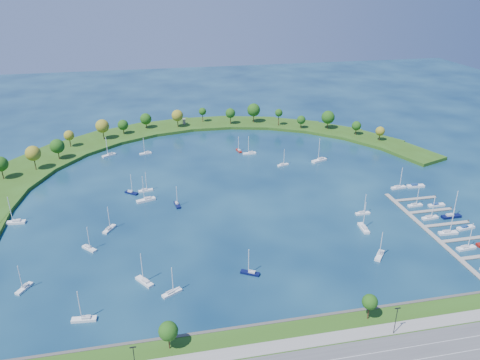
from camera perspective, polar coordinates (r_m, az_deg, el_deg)
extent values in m
plane|color=#071E3D|center=(243.68, -0.91, -1.43)|extent=(700.00, 700.00, 0.00)
cube|color=#474442|center=(159.72, 6.32, -17.03)|extent=(420.00, 1.20, 1.80)
cube|color=gray|center=(151.95, 7.59, -19.35)|extent=(420.00, 5.00, 0.12)
cylinder|color=#382314|center=(148.96, -8.77, -19.17)|extent=(0.56, 0.56, 5.25)
sphere|color=#1C4E13|center=(146.36, -8.87, -18.08)|extent=(6.00, 6.00, 6.00)
cylinder|color=#382314|center=(162.59, 15.62, -15.45)|extent=(0.56, 0.56, 5.60)
sphere|color=#1C4E13|center=(160.22, 15.78, -14.39)|extent=(5.20, 5.20, 5.20)
cylinder|color=black|center=(158.12, 18.71, -16.21)|extent=(0.24, 0.24, 10.00)
cube|color=#2C4D14|center=(285.10, -26.65, 0.02)|extent=(50.23, 54.30, 2.00)
cube|color=#2C4D14|center=(305.91, -22.87, 2.30)|extent=(54.07, 56.09, 2.00)
cube|color=#2C4D14|center=(323.40, -18.62, 4.12)|extent=(55.20, 54.07, 2.00)
cube|color=#2C4D14|center=(337.16, -14.02, 5.49)|extent=(53.65, 48.47, 2.00)
cube|color=#2C4D14|center=(346.86, -9.19, 6.44)|extent=(49.62, 39.75, 2.00)
cube|color=#2C4D14|center=(352.30, -4.22, 6.97)|extent=(44.32, 29.96, 2.00)
cube|color=#2C4D14|center=(353.36, 0.82, 7.09)|extent=(49.49, 38.05, 2.00)
cube|color=#2C4D14|center=(350.01, 5.84, 6.80)|extent=(51.13, 44.12, 2.00)
cube|color=#2C4D14|center=(342.34, 10.75, 6.08)|extent=(49.19, 47.96, 2.00)
cube|color=#2C4D14|center=(330.50, 15.48, 4.95)|extent=(43.90, 49.49, 2.00)
cube|color=#2C4D14|center=(314.75, 19.93, 3.38)|extent=(35.67, 48.74, 2.00)
cylinder|color=#382314|center=(283.92, -27.36, 0.80)|extent=(0.56, 0.56, 7.19)
sphere|color=#1C4E13|center=(282.10, -27.56, 1.77)|extent=(8.27, 8.27, 8.27)
cylinder|color=#382314|center=(288.81, -24.06, 1.94)|extent=(0.56, 0.56, 8.39)
sphere|color=olive|center=(286.82, -24.26, 3.04)|extent=(8.66, 8.66, 8.66)
cylinder|color=#382314|center=(300.23, -21.56, 3.02)|extent=(0.56, 0.56, 6.70)
sphere|color=#1C4E13|center=(298.56, -21.71, 3.92)|extent=(8.64, 8.64, 8.64)
cylinder|color=#382314|center=(319.34, -20.31, 4.43)|extent=(0.56, 0.56, 6.48)
sphere|color=olive|center=(317.93, -20.43, 5.20)|extent=(6.56, 6.56, 6.56)
cylinder|color=#382314|center=(326.80, -16.57, 5.49)|extent=(0.56, 0.56, 7.58)
sphere|color=olive|center=(325.12, -16.69, 6.42)|extent=(9.07, 9.07, 9.07)
cylinder|color=#382314|center=(334.58, -14.23, 5.97)|extent=(0.56, 0.56, 5.14)
sphere|color=#1C4E13|center=(333.38, -14.30, 6.63)|extent=(7.31, 7.31, 7.31)
cylinder|color=#382314|center=(343.62, -11.54, 6.73)|extent=(0.56, 0.56, 5.38)
sphere|color=#1C4E13|center=(342.37, -11.60, 7.42)|extent=(8.18, 8.18, 8.18)
cylinder|color=#382314|center=(342.15, -7.72, 7.09)|extent=(0.56, 0.56, 7.11)
sphere|color=olive|center=(340.65, -7.77, 7.92)|extent=(8.37, 8.37, 8.37)
cylinder|color=#382314|center=(352.37, -4.64, 7.74)|extent=(0.56, 0.56, 7.11)
sphere|color=#1C4E13|center=(351.07, -4.67, 8.47)|extent=(5.59, 5.59, 5.59)
cylinder|color=#382314|center=(346.07, -1.20, 7.49)|extent=(0.56, 0.56, 7.01)
sphere|color=#1C4E13|center=(344.66, -1.20, 8.28)|extent=(7.29, 7.29, 7.29)
cylinder|color=#382314|center=(350.02, 1.69, 7.75)|extent=(0.56, 0.56, 7.82)
sphere|color=#1C4E13|center=(348.39, 1.70, 8.68)|extent=(9.70, 9.70, 9.70)
cylinder|color=#382314|center=(343.84, 4.80, 7.44)|extent=(0.56, 0.56, 8.58)
sphere|color=#1C4E13|center=(342.31, 4.83, 8.30)|extent=(5.59, 5.59, 5.59)
cylinder|color=#382314|center=(339.49, 7.55, 6.78)|extent=(0.56, 0.56, 5.17)
sphere|color=#1C4E13|center=(338.36, 7.59, 7.40)|extent=(6.21, 6.21, 6.21)
cylinder|color=#382314|center=(341.20, 10.78, 6.80)|extent=(0.56, 0.56, 6.79)
sphere|color=#1C4E13|center=(339.68, 10.85, 7.65)|extent=(9.46, 9.46, 9.46)
cylinder|color=#382314|center=(332.65, 14.16, 5.89)|extent=(0.56, 0.56, 5.29)
sphere|color=#1C4E13|center=(331.47, 14.23, 6.53)|extent=(6.47, 6.47, 6.47)
cylinder|color=#382314|center=(324.98, 16.88, 5.15)|extent=(0.56, 0.56, 5.52)
sphere|color=olive|center=(323.76, 16.97, 5.82)|extent=(6.17, 6.17, 6.17)
cylinder|color=gray|center=(349.36, -6.94, 7.19)|extent=(2.20, 2.20, 3.56)
cylinder|color=gray|center=(348.80, -6.96, 7.49)|extent=(2.60, 2.60, 0.30)
cube|color=gray|center=(221.64, 22.64, -6.21)|extent=(2.20, 82.00, 0.40)
cube|color=gray|center=(223.93, 26.14, -6.57)|extent=(22.00, 2.00, 0.40)
cube|color=gray|center=(232.86, 24.27, -5.00)|extent=(22.00, 2.00, 0.40)
cylinder|color=#382314|center=(239.03, 26.42, -4.59)|extent=(0.36, 0.36, 1.60)
cube|color=gray|center=(242.18, 22.54, -3.53)|extent=(22.00, 2.00, 0.40)
cylinder|color=#382314|center=(248.12, 24.66, -3.19)|extent=(0.36, 0.36, 1.60)
cube|color=gray|center=(251.85, 20.96, -2.18)|extent=(22.00, 2.00, 0.40)
cylinder|color=#382314|center=(257.56, 23.02, -1.88)|extent=(0.36, 0.36, 1.60)
cube|color=maroon|center=(298.40, -0.14, 3.65)|extent=(3.03, 6.95, 0.81)
cube|color=silver|center=(297.57, -0.10, 3.73)|extent=(1.71, 2.55, 0.56)
cylinder|color=silver|center=(297.15, -0.18, 4.57)|extent=(0.32, 0.32, 9.08)
cube|color=white|center=(179.66, -11.75, -12.23)|extent=(6.88, 8.39, 1.03)
cube|color=silver|center=(178.56, -11.61, -12.13)|extent=(3.09, 3.42, 0.72)
cylinder|color=silver|center=(176.50, -12.06, -10.49)|extent=(0.32, 0.32, 11.56)
cube|color=white|center=(168.46, -18.76, -16.04)|extent=(8.33, 3.00, 0.98)
cube|color=silver|center=(167.76, -18.51, -15.82)|extent=(2.99, 1.85, 0.69)
cylinder|color=silver|center=(164.91, -19.27, -14.43)|extent=(0.32, 0.32, 11.01)
cube|color=white|center=(204.67, -18.16, -8.08)|extent=(6.58, 6.84, 0.89)
cube|color=silver|center=(204.81, -18.32, -7.83)|extent=(2.83, 2.89, 0.62)
cylinder|color=silver|center=(201.48, -18.26, -6.83)|extent=(0.32, 0.32, 10.02)
cube|color=white|center=(248.64, -11.59, -1.29)|extent=(7.86, 3.64, 0.91)
cube|color=silver|center=(248.18, -11.78, -1.16)|extent=(2.91, 2.00, 0.64)
cylinder|color=silver|center=(246.42, -11.56, -0.10)|extent=(0.32, 0.32, 10.24)
cube|color=#090E3A|center=(247.74, -13.29, -1.56)|extent=(7.23, 6.26, 0.90)
cube|color=silver|center=(247.86, -13.44, -1.37)|extent=(2.98, 2.77, 0.63)
cylinder|color=silver|center=(245.07, -13.30, -0.43)|extent=(0.32, 0.32, 10.14)
cube|color=white|center=(190.25, -25.17, -12.06)|extent=(5.40, 7.33, 0.87)
cube|color=silver|center=(190.24, -25.06, -11.76)|extent=(2.51, 2.92, 0.61)
cylinder|color=silver|center=(187.00, -25.58, -10.82)|extent=(0.32, 0.32, 9.83)
cube|color=white|center=(238.18, -11.57, -2.45)|extent=(9.90, 5.51, 1.15)
cube|color=silver|center=(238.00, -11.38, -2.20)|extent=(3.76, 2.82, 0.80)
cylinder|color=silver|center=(234.95, -11.89, -0.97)|extent=(0.32, 0.32, 12.89)
cube|color=white|center=(293.70, 1.18, 3.31)|extent=(8.48, 2.88, 1.00)
cube|color=silver|center=(293.62, 1.34, 3.48)|extent=(3.02, 1.83, 0.70)
cylinder|color=silver|center=(291.37, 1.07, 4.43)|extent=(0.32, 0.32, 11.27)
cube|color=white|center=(198.60, 16.91, -8.96)|extent=(7.01, 7.71, 0.98)
cube|color=silver|center=(198.84, 16.99, -8.64)|extent=(3.07, 3.21, 0.69)
cylinder|color=silver|center=(194.92, 17.08, -7.58)|extent=(0.32, 0.32, 11.02)
cube|color=white|center=(237.33, -26.11, -4.74)|extent=(9.52, 3.22, 1.12)
cube|color=silver|center=(236.61, -25.94, -4.53)|extent=(3.39, 2.04, 0.79)
cylinder|color=silver|center=(234.60, -26.59, -3.27)|extent=(0.32, 0.32, 12.65)
cube|color=#090E3A|center=(180.58, 1.26, -11.45)|extent=(7.55, 5.58, 0.90)
cube|color=silver|center=(179.96, 1.49, -11.30)|extent=(3.01, 2.59, 0.63)
cylinder|color=silver|center=(177.55, 1.09, -9.97)|extent=(0.32, 0.32, 10.14)
cube|color=white|center=(299.86, -11.62, 3.24)|extent=(7.78, 3.96, 0.90)
cube|color=silver|center=(299.77, -11.49, 3.40)|extent=(2.91, 2.10, 0.63)
cylinder|color=silver|center=(297.83, -11.82, 4.21)|extent=(0.32, 0.32, 10.11)
cube|color=white|center=(172.65, -8.42, -13.68)|extent=(7.69, 5.51, 0.91)
cube|color=silver|center=(171.88, -8.66, -13.57)|extent=(3.05, 2.58, 0.64)
cylinder|color=silver|center=(169.53, -8.36, -12.12)|extent=(0.32, 0.32, 10.26)
cube|color=white|center=(286.35, 9.79, 2.40)|extent=(10.59, 6.51, 1.23)
cube|color=silver|center=(286.63, 9.95, 2.64)|extent=(4.08, 3.21, 0.86)
cylinder|color=silver|center=(283.12, 9.77, 3.79)|extent=(0.32, 0.32, 13.85)
cube|color=white|center=(277.25, 5.35, 1.87)|extent=(7.34, 4.00, 0.85)
cube|color=silver|center=(276.60, 5.23, 1.98)|extent=(2.78, 2.06, 0.59)
cylinder|color=silver|center=(275.61, 5.49, 2.89)|extent=(0.32, 0.32, 9.55)
cube|color=white|center=(301.90, -15.93, 2.95)|extent=(8.70, 6.60, 1.04)
cube|color=silver|center=(301.95, -15.80, 3.15)|extent=(3.49, 3.04, 0.73)
cylinder|color=silver|center=(299.44, -16.18, 4.05)|extent=(0.32, 0.32, 11.74)
cube|color=white|center=(216.39, -15.86, -5.88)|extent=(5.91, 7.75, 0.93)
cube|color=silver|center=(215.47, -16.00, -5.79)|extent=(2.72, 3.11, 0.65)
cylinder|color=silver|center=(214.09, -15.94, -4.48)|extent=(0.32, 0.32, 10.48)
cube|color=#090E3A|center=(231.06, -7.79, -3.08)|extent=(3.14, 7.56, 0.88)
cube|color=silver|center=(231.36, -7.84, -2.83)|extent=(1.81, 2.75, 0.62)
cylinder|color=silver|center=(228.13, -7.83, -1.94)|extent=(0.32, 0.32, 9.90)
cube|color=white|center=(228.94, 14.96, -4.01)|extent=(7.20, 2.24, 0.86)
cube|color=silver|center=(228.28, 14.82, -3.88)|extent=(2.54, 1.48, 0.60)
cylinder|color=silver|center=(226.82, 15.23, -2.83)|extent=(0.32, 0.32, 9.63)
cube|color=white|center=(216.16, 15.05, -5.78)|extent=(3.13, 9.17, 1.08)
cube|color=silver|center=(215.00, 15.16, -5.69)|extent=(1.98, 3.27, 0.76)
cylinder|color=silver|center=(213.57, 15.17, -4.15)|extent=(0.32, 0.32, 12.18)
cube|color=white|center=(216.80, 26.22, -7.58)|extent=(8.59, 3.04, 1.01)
cube|color=silver|center=(215.85, 26.10, -7.43)|extent=(3.07, 1.89, 0.71)
cylinder|color=silver|center=(214.28, 26.66, -6.13)|extent=(0.32, 0.32, 11.37)
cube|color=white|center=(225.18, 24.38, -5.99)|extent=(8.68, 2.85, 1.03)
cube|color=silver|center=(224.32, 24.23, -5.82)|extent=(3.08, 1.84, 0.72)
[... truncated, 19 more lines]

